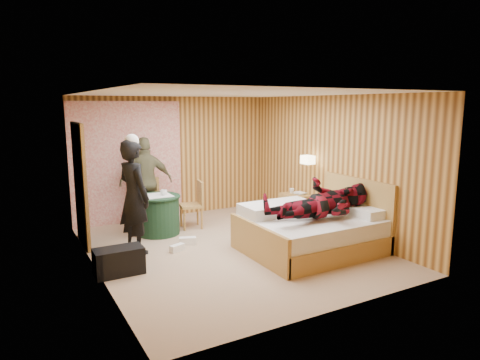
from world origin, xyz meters
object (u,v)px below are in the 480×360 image
round_table (158,214)px  duffel_bag (119,261)px  chair_far (149,198)px  man_at_table (146,182)px  bed (311,231)px  nightstand (295,208)px  chair_near (195,201)px  wall_lamp (308,160)px  man_on_bed (323,193)px  woman_standing (134,197)px

round_table → duffel_bag: 1.92m
chair_far → man_at_table: (-0.02, 0.04, 0.32)m
chair_far → bed: bearing=-38.0°
nightstand → chair_near: (-1.88, 0.65, 0.22)m
wall_lamp → nightstand: size_ratio=0.43×
nightstand → man_on_bed: 1.97m
nightstand → woman_standing: size_ratio=0.33×
man_on_bed → bed: bearing=96.9°
bed → round_table: (-1.88, 2.06, 0.04)m
duffel_bag → man_at_table: 2.59m
wall_lamp → nightstand: (-0.04, 0.31, -1.00)m
chair_far → round_table: bearing=-74.6°
nightstand → chair_near: size_ratio=0.67×
nightstand → wall_lamp: bearing=-82.0°
wall_lamp → man_on_bed: 1.62m
wall_lamp → nightstand: 1.05m
woman_standing → man_on_bed: man_on_bed is taller
chair_near → duffel_bag: chair_near is taller
chair_far → man_on_bed: 3.51m
wall_lamp → round_table: (-2.68, 0.90, -0.94)m
woman_standing → man_at_table: bearing=-40.1°
nightstand → woman_standing: 3.33m
woman_standing → man_on_bed: 2.96m
nightstand → duffel_bag: bearing=-165.4°
man_on_bed → nightstand: bearing=66.7°
man_at_table → woman_standing: bearing=73.6°
man_at_table → man_on_bed: man_on_bed is taller
wall_lamp → chair_far: size_ratio=0.28×
round_table → chair_near: chair_near is taller
chair_near → man_at_table: 1.03m
chair_near → woman_standing: 1.66m
nightstand → chair_near: chair_near is taller
wall_lamp → bed: size_ratio=0.13×
man_on_bed → round_table: bearing=129.8°
nightstand → chair_near: 2.01m
nightstand → chair_far: 2.90m
round_table → man_on_bed: bearing=-50.2°
bed → round_table: bed is taller
chair_far → woman_standing: 1.60m
round_table → man_at_table: (-0.00, 0.68, 0.50)m
wall_lamp → man_at_table: (-2.68, 1.58, -0.44)m
chair_near → round_table: bearing=-75.3°
duffel_bag → woman_standing: (0.46, 0.79, 0.72)m
chair_near → man_on_bed: 2.66m
woman_standing → man_at_table: size_ratio=1.05×
bed → man_on_bed: (0.03, -0.23, 0.67)m
bed → round_table: bearing=132.3°
man_at_table → man_on_bed: bearing=129.8°
round_table → man_on_bed: man_on_bed is taller
wall_lamp → woman_standing: size_ratio=0.14×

